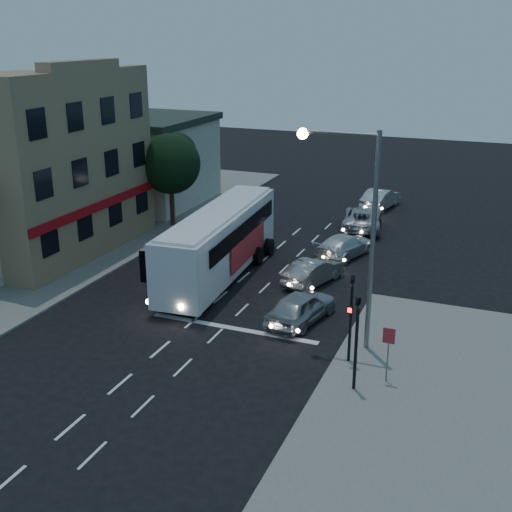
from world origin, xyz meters
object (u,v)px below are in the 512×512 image
at_px(car_suv, 301,307).
at_px(regulatory_sign, 388,346).
at_px(car_sedan_a, 313,271).
at_px(traffic_signal_main, 351,308).
at_px(traffic_signal_side, 357,332).
at_px(car_sedan_c, 362,218).
at_px(streetlight, 358,216).
at_px(tour_bus, 219,241).
at_px(car_extra, 380,199).
at_px(street_tree, 170,161).
at_px(car_sedan_b, 345,246).

bearing_deg(car_suv, regulatory_sign, 151.04).
distance_m(car_sedan_a, traffic_signal_main, 8.84).
xyz_separation_m(traffic_signal_side, regulatory_sign, (1.00, 0.96, -0.82)).
height_order(traffic_signal_main, regulatory_sign, traffic_signal_main).
distance_m(car_suv, car_sedan_c, 15.47).
xyz_separation_m(car_suv, streetlight, (2.75, -1.60, 5.00)).
distance_m(traffic_signal_side, streetlight, 4.84).
distance_m(tour_bus, car_extra, 18.06).
bearing_deg(streetlight, street_tree, 140.49).
bearing_deg(traffic_signal_main, car_sedan_c, 101.39).
distance_m(tour_bus, car_sedan_a, 5.26).
bearing_deg(traffic_signal_main, car_sedan_a, 116.47).
bearing_deg(car_sedan_b, traffic_signal_main, 121.40).
bearing_deg(tour_bus, street_tree, 129.39).
bearing_deg(regulatory_sign, traffic_signal_main, 149.16).
relative_size(car_sedan_c, traffic_signal_main, 1.31).
bearing_deg(traffic_signal_side, car_sedan_b, 105.77).
height_order(car_suv, regulatory_sign, regulatory_sign).
bearing_deg(car_sedan_a, streetlight, 136.53).
bearing_deg(regulatory_sign, tour_bus, 143.09).
relative_size(car_suv, car_sedan_b, 0.93).
height_order(car_sedan_b, street_tree, street_tree).
bearing_deg(traffic_signal_main, street_tree, 137.97).
height_order(tour_bus, regulatory_sign, tour_bus).
bearing_deg(street_tree, car_extra, 39.29).
bearing_deg(car_suv, streetlight, 161.46).
relative_size(car_suv, traffic_signal_main, 1.05).
distance_m(regulatory_sign, streetlight, 5.18).
height_order(car_sedan_a, car_sedan_b, same).
xyz_separation_m(car_sedan_b, traffic_signal_side, (4.11, -14.57, 1.75)).
bearing_deg(car_extra, street_tree, 48.54).
distance_m(car_sedan_c, traffic_signal_side, 20.99).
bearing_deg(car_extra, streetlight, 107.77).
xyz_separation_m(tour_bus, street_tree, (-6.92, 7.31, 2.50)).
relative_size(car_sedan_c, regulatory_sign, 2.43).
xyz_separation_m(tour_bus, car_suv, (5.88, -3.91, -1.27)).
distance_m(car_suv, car_sedan_a, 4.82).
distance_m(car_sedan_a, traffic_signal_side, 10.90).
distance_m(car_sedan_c, streetlight, 18.10).
distance_m(car_sedan_c, car_extra, 5.71).
distance_m(car_sedan_a, car_sedan_b, 4.85).
bearing_deg(car_sedan_c, traffic_signal_main, 91.24).
xyz_separation_m(car_sedan_b, street_tree, (-12.39, 1.65, 3.83)).
distance_m(car_sedan_a, car_sedan_c, 10.71).
height_order(car_sedan_b, car_extra, car_extra).
relative_size(car_sedan_a, traffic_signal_main, 0.99).
xyz_separation_m(tour_bus, streetlight, (8.63, -5.51, 3.73)).
distance_m(traffic_signal_main, regulatory_sign, 2.14).
bearing_deg(regulatory_sign, traffic_signal_side, -136.08).
height_order(car_suv, car_sedan_a, car_suv).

